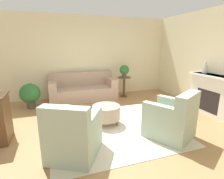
# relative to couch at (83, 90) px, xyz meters

# --- Properties ---
(ground_plane) EXTENTS (16.00, 16.00, 0.00)m
(ground_plane) POSITION_rel_couch_xyz_m (0.27, -2.36, -0.33)
(ground_plane) COLOR #AD7F51
(wall_back) EXTENTS (9.62, 0.12, 2.80)m
(wall_back) POSITION_rel_couch_xyz_m (0.27, 0.52, 1.07)
(wall_back) COLOR beige
(wall_back) RESTS_ON ground_plane
(wall_right) EXTENTS (0.12, 9.98, 2.80)m
(wall_right) POSITION_rel_couch_xyz_m (3.32, -2.36, 1.07)
(wall_right) COLOR beige
(wall_right) RESTS_ON ground_plane
(rug) EXTENTS (2.70, 2.54, 0.01)m
(rug) POSITION_rel_couch_xyz_m (0.27, -2.36, -0.33)
(rug) COLOR beige
(rug) RESTS_ON ground_plane
(couch) EXTENTS (2.19, 0.86, 0.91)m
(couch) POSITION_rel_couch_xyz_m (0.00, 0.00, 0.00)
(couch) COLOR tan
(couch) RESTS_ON ground_plane
(armchair_left) EXTENTS (1.05, 1.09, 0.96)m
(armchair_left) POSITION_rel_couch_xyz_m (-0.69, -3.11, 0.04)
(armchair_left) COLOR #9EB29E
(armchair_left) RESTS_ON rug
(armchair_right) EXTENTS (1.05, 1.09, 0.96)m
(armchair_right) POSITION_rel_couch_xyz_m (1.23, -3.11, 0.04)
(armchair_right) COLOR #9EB29E
(armchair_right) RESTS_ON rug
(ottoman_table) EXTENTS (0.65, 0.65, 0.44)m
(ottoman_table) POSITION_rel_couch_xyz_m (0.18, -2.09, -0.04)
(ottoman_table) COLOR tan
(ottoman_table) RESTS_ON rug
(side_table) EXTENTS (0.46, 0.46, 0.71)m
(side_table) POSITION_rel_couch_xyz_m (1.45, -0.11, 0.14)
(side_table) COLOR brown
(side_table) RESTS_ON ground_plane
(fireplace) EXTENTS (0.44, 1.38, 1.05)m
(fireplace) POSITION_rel_couch_xyz_m (3.08, -2.37, 0.22)
(fireplace) COLOR white
(fireplace) RESTS_ON ground_plane
(vase_mantel_near) EXTENTS (0.14, 0.14, 0.32)m
(vase_mantel_near) POSITION_rel_couch_xyz_m (3.06, -2.02, 0.84)
(vase_mantel_near) COLOR silver
(vase_mantel_near) RESTS_ON fireplace
(potted_plant_on_side_table) EXTENTS (0.33, 0.33, 0.42)m
(potted_plant_on_side_table) POSITION_rel_couch_xyz_m (1.45, -0.11, 0.63)
(potted_plant_on_side_table) COLOR #4C4742
(potted_plant_on_side_table) RESTS_ON side_table
(potted_plant_floor) EXTENTS (0.57, 0.57, 0.74)m
(potted_plant_floor) POSITION_rel_couch_xyz_m (-1.60, -0.35, 0.10)
(potted_plant_floor) COLOR #4C4742
(potted_plant_floor) RESTS_ON ground_plane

